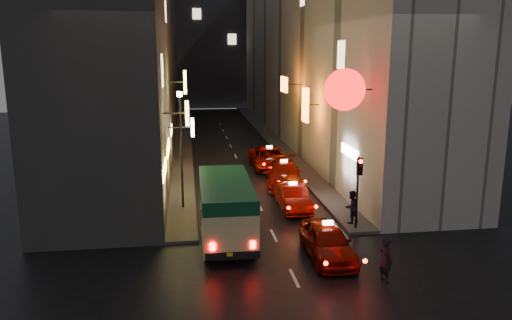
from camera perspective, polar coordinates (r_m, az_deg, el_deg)
name	(u,v)px	position (r m, az deg, el deg)	size (l,w,h in m)	color
building_left	(138,44)	(47.32, -13.32, 12.77)	(7.55, 52.00, 18.00)	#34312F
building_right	(311,44)	(48.61, 6.32, 13.01)	(8.35, 52.00, 18.00)	#A9A59B
building_far	(209,33)	(79.28, -5.34, 14.24)	(30.00, 10.00, 22.00)	#313236
sidewalk_left	(183,140)	(47.89, -8.31, 2.23)	(1.50, 52.00, 0.15)	#42403D
sidewalk_right	(271,138)	(48.57, 1.77, 2.50)	(1.50, 52.00, 0.15)	#42403D
minibus	(226,203)	(22.57, -3.46, -4.92)	(2.31, 6.42, 2.75)	#D9CF87
taxi_near	(327,239)	(21.08, 8.16, -8.90)	(2.20, 5.31, 1.86)	#770900
taxi_second	(293,195)	(27.15, 4.24, -4.01)	(2.08, 4.99, 1.75)	#770900
taxi_third	(284,172)	(31.75, 3.21, -1.37)	(3.07, 5.87, 1.95)	#770900
taxi_far	(269,157)	(36.33, 1.53, 0.40)	(2.27, 5.55, 1.94)	#770900
pedestrian_crossing	(386,257)	(19.44, 14.62, -10.66)	(0.64, 0.41, 1.95)	black
pedestrian_sidewalk	(351,205)	(24.93, 10.86, -5.05)	(0.69, 0.43, 1.84)	black
traffic_light	(359,177)	(23.72, 11.67, -1.92)	(0.26, 0.43, 3.50)	black
lamp_post	(181,142)	(26.58, -8.56, 2.02)	(0.28, 0.28, 6.22)	black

